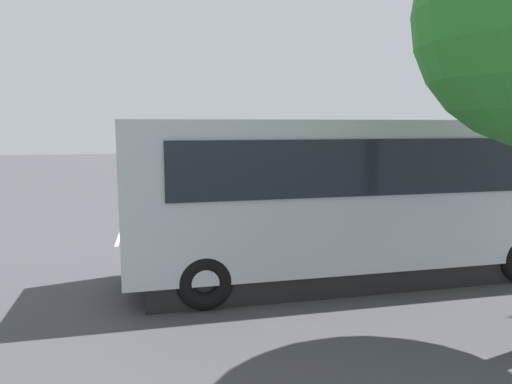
{
  "coord_description": "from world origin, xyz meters",
  "views": [
    {
      "loc": [
        3.02,
        14.44,
        3.17
      ],
      "look_at": [
        0.09,
        -0.05,
        1.1
      ],
      "focal_mm": 33.96,
      "sensor_mm": 36.0,
      "label": 1
    }
  ],
  "objects_px": {
    "parked_motorcycle_silver": "(387,227)",
    "traffic_cone": "(268,207)",
    "spectator_centre": "(284,206)",
    "spectator_right": "(253,208)",
    "spectator_left": "(327,206)",
    "spectator_far_left": "(364,202)",
    "stunt_motorcycle": "(197,184)",
    "tour_bus": "(351,199)",
    "spectator_far_right": "(204,208)"
  },
  "relations": [
    {
      "from": "stunt_motorcycle",
      "to": "traffic_cone",
      "type": "distance_m",
      "value": 2.77
    },
    {
      "from": "spectator_far_left",
      "to": "tour_bus",
      "type": "bearing_deg",
      "value": 61.51
    },
    {
      "from": "parked_motorcycle_silver",
      "to": "spectator_left",
      "type": "bearing_deg",
      "value": -20.74
    },
    {
      "from": "spectator_left",
      "to": "spectator_centre",
      "type": "xyz_separation_m",
      "value": [
        1.17,
        -0.1,
        0.03
      ]
    },
    {
      "from": "spectator_centre",
      "to": "stunt_motorcycle",
      "type": "height_order",
      "value": "spectator_centre"
    },
    {
      "from": "tour_bus",
      "to": "spectator_centre",
      "type": "xyz_separation_m",
      "value": [
        0.64,
        -2.97,
        -0.61
      ]
    },
    {
      "from": "spectator_far_left",
      "to": "parked_motorcycle_silver",
      "type": "distance_m",
      "value": 0.97
    },
    {
      "from": "spectator_right",
      "to": "parked_motorcycle_silver",
      "type": "bearing_deg",
      "value": 171.86
    },
    {
      "from": "spectator_centre",
      "to": "parked_motorcycle_silver",
      "type": "relative_size",
      "value": 0.84
    },
    {
      "from": "spectator_far_left",
      "to": "traffic_cone",
      "type": "height_order",
      "value": "spectator_far_left"
    },
    {
      "from": "stunt_motorcycle",
      "to": "spectator_right",
      "type": "bearing_deg",
      "value": 100.66
    },
    {
      "from": "tour_bus",
      "to": "spectator_right",
      "type": "height_order",
      "value": "tour_bus"
    },
    {
      "from": "spectator_far_left",
      "to": "traffic_cone",
      "type": "relative_size",
      "value": 2.79
    },
    {
      "from": "spectator_left",
      "to": "stunt_motorcycle",
      "type": "height_order",
      "value": "stunt_motorcycle"
    },
    {
      "from": "spectator_far_left",
      "to": "stunt_motorcycle",
      "type": "xyz_separation_m",
      "value": [
        4.16,
        -5.24,
        -0.04
      ]
    },
    {
      "from": "spectator_centre",
      "to": "spectator_right",
      "type": "height_order",
      "value": "spectator_centre"
    },
    {
      "from": "traffic_cone",
      "to": "spectator_far_left",
      "type": "bearing_deg",
      "value": 114.52
    },
    {
      "from": "spectator_centre",
      "to": "parked_motorcycle_silver",
      "type": "distance_m",
      "value": 2.78
    },
    {
      "from": "spectator_far_right",
      "to": "stunt_motorcycle",
      "type": "height_order",
      "value": "spectator_far_right"
    },
    {
      "from": "spectator_left",
      "to": "spectator_right",
      "type": "xyz_separation_m",
      "value": [
        2.03,
        0.06,
        0.04
      ]
    },
    {
      "from": "spectator_far_left",
      "to": "parked_motorcycle_silver",
      "type": "height_order",
      "value": "spectator_far_left"
    },
    {
      "from": "spectator_centre",
      "to": "stunt_motorcycle",
      "type": "xyz_separation_m",
      "value": [
        1.88,
        -5.28,
        -0.01
      ]
    },
    {
      "from": "traffic_cone",
      "to": "stunt_motorcycle",
      "type": "bearing_deg",
      "value": -28.5
    },
    {
      "from": "tour_bus",
      "to": "spectator_right",
      "type": "relative_size",
      "value": 5.33
    },
    {
      "from": "spectator_centre",
      "to": "traffic_cone",
      "type": "bearing_deg",
      "value": -96.65
    },
    {
      "from": "spectator_right",
      "to": "spectator_left",
      "type": "bearing_deg",
      "value": -178.42
    },
    {
      "from": "tour_bus",
      "to": "stunt_motorcycle",
      "type": "distance_m",
      "value": 8.65
    },
    {
      "from": "spectator_right",
      "to": "spectator_far_right",
      "type": "bearing_deg",
      "value": 0.6
    },
    {
      "from": "spectator_centre",
      "to": "spectator_far_right",
      "type": "bearing_deg",
      "value": 4.54
    },
    {
      "from": "spectator_centre",
      "to": "spectator_far_right",
      "type": "relative_size",
      "value": 0.96
    },
    {
      "from": "parked_motorcycle_silver",
      "to": "traffic_cone",
      "type": "bearing_deg",
      "value": -64.95
    },
    {
      "from": "stunt_motorcycle",
      "to": "traffic_cone",
      "type": "bearing_deg",
      "value": 151.5
    },
    {
      "from": "spectator_right",
      "to": "stunt_motorcycle",
      "type": "xyz_separation_m",
      "value": [
        1.02,
        -5.44,
        -0.02
      ]
    },
    {
      "from": "spectator_left",
      "to": "stunt_motorcycle",
      "type": "distance_m",
      "value": 6.19
    },
    {
      "from": "spectator_far_right",
      "to": "spectator_far_left",
      "type": "bearing_deg",
      "value": -177.25
    },
    {
      "from": "spectator_left",
      "to": "tour_bus",
      "type": "bearing_deg",
      "value": 79.47
    },
    {
      "from": "spectator_far_left",
      "to": "spectator_left",
      "type": "height_order",
      "value": "spectator_far_left"
    },
    {
      "from": "spectator_left",
      "to": "traffic_cone",
      "type": "bearing_deg",
      "value": -80.23
    },
    {
      "from": "spectator_right",
      "to": "parked_motorcycle_silver",
      "type": "relative_size",
      "value": 0.84
    },
    {
      "from": "tour_bus",
      "to": "traffic_cone",
      "type": "relative_size",
      "value": 14.6
    },
    {
      "from": "spectator_far_left",
      "to": "spectator_right",
      "type": "bearing_deg",
      "value": 3.63
    },
    {
      "from": "spectator_far_left",
      "to": "spectator_centre",
      "type": "bearing_deg",
      "value": 1.07
    },
    {
      "from": "parked_motorcycle_silver",
      "to": "stunt_motorcycle",
      "type": "height_order",
      "value": "stunt_motorcycle"
    },
    {
      "from": "stunt_motorcycle",
      "to": "spectator_left",
      "type": "bearing_deg",
      "value": 119.6
    },
    {
      "from": "tour_bus",
      "to": "parked_motorcycle_silver",
      "type": "distance_m",
      "value": 3.27
    },
    {
      "from": "spectator_left",
      "to": "spectator_right",
      "type": "distance_m",
      "value": 2.03
    },
    {
      "from": "spectator_far_left",
      "to": "spectator_right",
      "type": "height_order",
      "value": "spectator_far_left"
    },
    {
      "from": "traffic_cone",
      "to": "parked_motorcycle_silver",
      "type": "bearing_deg",
      "value": 115.05
    },
    {
      "from": "spectator_far_left",
      "to": "spectator_centre",
      "type": "distance_m",
      "value": 2.28
    },
    {
      "from": "spectator_left",
      "to": "stunt_motorcycle",
      "type": "relative_size",
      "value": 0.86
    }
  ]
}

